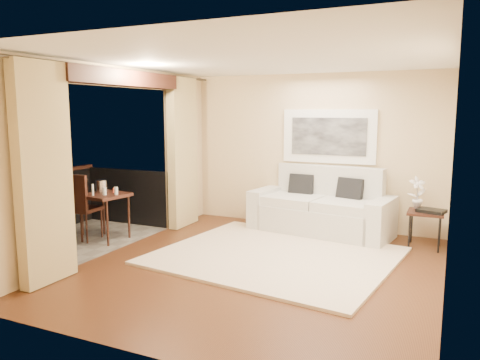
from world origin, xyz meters
The scene contains 18 objects.
floor centered at (0.00, 0.00, 0.00)m, with size 5.00×5.00×0.00m, color #552E19.
room_shell centered at (-2.13, 0.00, 2.52)m, with size 5.00×6.40×5.00m.
balcony centered at (-3.31, 0.00, 0.18)m, with size 1.81×2.60×1.17m.
curtains centered at (-2.11, 0.00, 1.34)m, with size 0.16×4.80×2.64m.
artwork centered at (0.28, 2.46, 1.62)m, with size 1.62×0.07×0.92m.
rug centered at (0.04, 0.50, 0.02)m, with size 3.14×2.74×0.04m, color beige.
sofa centered at (0.29, 2.10, 0.39)m, with size 2.44×1.31×1.12m.
side_table centered at (1.93, 1.89, 0.50)m, with size 0.51×0.51×0.56m.
tray centered at (2.01, 1.84, 0.58)m, with size 0.38×0.28×0.05m, color black.
orchid centered at (1.78, 2.04, 0.81)m, with size 0.26×0.18×0.50m, color white.
bistro_table centered at (-2.75, 0.21, 0.67)m, with size 0.72×0.72×0.75m.
balcony_chair_far centered at (-3.08, -0.01, 0.63)m, with size 0.50×0.51×1.08m.
balcony_chair_near centered at (-3.43, -0.26, 0.63)m, with size 0.53×0.53×1.09m.
ice_bucket centered at (-2.87, 0.28, 0.85)m, with size 0.18×0.18×0.20m, color white.
candle centered at (-2.68, 0.39, 0.79)m, with size 0.06×0.06×0.07m, color red.
vase centered at (-2.81, 0.01, 0.84)m, with size 0.04×0.04×0.18m, color silver.
glass_a centered at (-2.67, 0.12, 0.81)m, with size 0.06×0.06×0.12m, color silver.
glass_b centered at (-2.54, 0.24, 0.81)m, with size 0.06×0.06×0.12m, color silver.
Camera 1 is at (2.25, -5.53, 2.06)m, focal length 35.00 mm.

